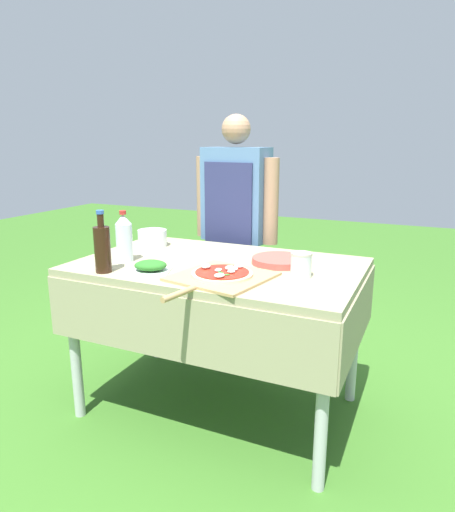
{
  "coord_description": "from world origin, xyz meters",
  "views": [
    {
      "loc": [
        0.91,
        -1.89,
        1.34
      ],
      "look_at": [
        0.05,
        0.0,
        0.81
      ],
      "focal_mm": 32.0,
      "sensor_mm": 36.0,
      "label": 1
    }
  ],
  "objects_px": {
    "oil_bottle": "(102,248)",
    "herb_container": "(151,266)",
    "water_bottle": "(124,238)",
    "person_cook": "(236,219)",
    "mixing_tub": "(152,238)",
    "plate_stack": "(280,260)",
    "sauce_jar": "(301,266)",
    "pizza_on_peel": "(221,275)",
    "prep_table": "(218,282)"
  },
  "relations": [
    {
      "from": "oil_bottle",
      "to": "plate_stack",
      "type": "height_order",
      "value": "oil_bottle"
    },
    {
      "from": "prep_table",
      "to": "mixing_tub",
      "type": "height_order",
      "value": "mixing_tub"
    },
    {
      "from": "prep_table",
      "to": "mixing_tub",
      "type": "xyz_separation_m",
      "value": [
        -0.49,
        0.18,
        0.14
      ]
    },
    {
      "from": "oil_bottle",
      "to": "herb_container",
      "type": "distance_m",
      "value": 0.22
    },
    {
      "from": "person_cook",
      "to": "prep_table",
      "type": "bearing_deg",
      "value": 113.64
    },
    {
      "from": "person_cook",
      "to": "oil_bottle",
      "type": "xyz_separation_m",
      "value": [
        -0.22,
        -0.97,
        0.0
      ]
    },
    {
      "from": "person_cook",
      "to": "oil_bottle",
      "type": "height_order",
      "value": "person_cook"
    },
    {
      "from": "herb_container",
      "to": "person_cook",
      "type": "bearing_deg",
      "value": 88.08
    },
    {
      "from": "pizza_on_peel",
      "to": "mixing_tub",
      "type": "bearing_deg",
      "value": 157.79
    },
    {
      "from": "pizza_on_peel",
      "to": "plate_stack",
      "type": "distance_m",
      "value": 0.37
    },
    {
      "from": "person_cook",
      "to": "pizza_on_peel",
      "type": "distance_m",
      "value": 0.9
    },
    {
      "from": "pizza_on_peel",
      "to": "herb_container",
      "type": "relative_size",
      "value": 2.8
    },
    {
      "from": "mixing_tub",
      "to": "pizza_on_peel",
      "type": "bearing_deg",
      "value": -33.19
    },
    {
      "from": "herb_container",
      "to": "sauce_jar",
      "type": "height_order",
      "value": "sauce_jar"
    },
    {
      "from": "prep_table",
      "to": "oil_bottle",
      "type": "distance_m",
      "value": 0.57
    },
    {
      "from": "prep_table",
      "to": "pizza_on_peel",
      "type": "xyz_separation_m",
      "value": [
        0.12,
        -0.22,
        0.11
      ]
    },
    {
      "from": "oil_bottle",
      "to": "plate_stack",
      "type": "bearing_deg",
      "value": 34.85
    },
    {
      "from": "mixing_tub",
      "to": "prep_table",
      "type": "bearing_deg",
      "value": -19.8
    },
    {
      "from": "prep_table",
      "to": "oil_bottle",
      "type": "bearing_deg",
      "value": -138.7
    },
    {
      "from": "herb_container",
      "to": "sauce_jar",
      "type": "distance_m",
      "value": 0.66
    },
    {
      "from": "prep_table",
      "to": "pizza_on_peel",
      "type": "distance_m",
      "value": 0.27
    },
    {
      "from": "oil_bottle",
      "to": "herb_container",
      "type": "relative_size",
      "value": 1.34
    },
    {
      "from": "herb_container",
      "to": "plate_stack",
      "type": "relative_size",
      "value": 0.77
    },
    {
      "from": "herb_container",
      "to": "water_bottle",
      "type": "bearing_deg",
      "value": 154.41
    },
    {
      "from": "pizza_on_peel",
      "to": "water_bottle",
      "type": "bearing_deg",
      "value": -176.13
    },
    {
      "from": "oil_bottle",
      "to": "sauce_jar",
      "type": "xyz_separation_m",
      "value": [
        0.82,
        0.29,
        -0.06
      ]
    },
    {
      "from": "pizza_on_peel",
      "to": "mixing_tub",
      "type": "relative_size",
      "value": 3.66
    },
    {
      "from": "mixing_tub",
      "to": "plate_stack",
      "type": "relative_size",
      "value": 0.59
    },
    {
      "from": "oil_bottle",
      "to": "water_bottle",
      "type": "relative_size",
      "value": 1.12
    },
    {
      "from": "person_cook",
      "to": "sauce_jar",
      "type": "relative_size",
      "value": 13.97
    },
    {
      "from": "water_bottle",
      "to": "herb_container",
      "type": "height_order",
      "value": "water_bottle"
    },
    {
      "from": "person_cook",
      "to": "mixing_tub",
      "type": "distance_m",
      "value": 0.55
    },
    {
      "from": "plate_stack",
      "to": "sauce_jar",
      "type": "xyz_separation_m",
      "value": [
        0.15,
        -0.17,
        0.03
      ]
    },
    {
      "from": "person_cook",
      "to": "oil_bottle",
      "type": "distance_m",
      "value": 1.0
    },
    {
      "from": "person_cook",
      "to": "sauce_jar",
      "type": "xyz_separation_m",
      "value": [
        0.6,
        -0.68,
        -0.06
      ]
    },
    {
      "from": "oil_bottle",
      "to": "water_bottle",
      "type": "height_order",
      "value": "oil_bottle"
    },
    {
      "from": "sauce_jar",
      "to": "water_bottle",
      "type": "bearing_deg",
      "value": -173.5
    },
    {
      "from": "mixing_tub",
      "to": "sauce_jar",
      "type": "bearing_deg",
      "value": -14.36
    },
    {
      "from": "person_cook",
      "to": "plate_stack",
      "type": "distance_m",
      "value": 0.69
    },
    {
      "from": "pizza_on_peel",
      "to": "plate_stack",
      "type": "bearing_deg",
      "value": 76.84
    },
    {
      "from": "prep_table",
      "to": "pizza_on_peel",
      "type": "bearing_deg",
      "value": -61.88
    },
    {
      "from": "plate_stack",
      "to": "person_cook",
      "type": "bearing_deg",
      "value": 131.67
    },
    {
      "from": "plate_stack",
      "to": "prep_table",
      "type": "bearing_deg",
      "value": -156.87
    },
    {
      "from": "herb_container",
      "to": "prep_table",
      "type": "bearing_deg",
      "value": 50.49
    },
    {
      "from": "herb_container",
      "to": "mixing_tub",
      "type": "bearing_deg",
      "value": 122.68
    },
    {
      "from": "oil_bottle",
      "to": "herb_container",
      "type": "height_order",
      "value": "oil_bottle"
    },
    {
      "from": "water_bottle",
      "to": "mixing_tub",
      "type": "xyz_separation_m",
      "value": [
        -0.06,
        0.33,
        -0.07
      ]
    },
    {
      "from": "person_cook",
      "to": "plate_stack",
      "type": "bearing_deg",
      "value": 138.97
    },
    {
      "from": "mixing_tub",
      "to": "sauce_jar",
      "type": "distance_m",
      "value": 0.94
    },
    {
      "from": "person_cook",
      "to": "mixing_tub",
      "type": "bearing_deg",
      "value": 62.72
    }
  ]
}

